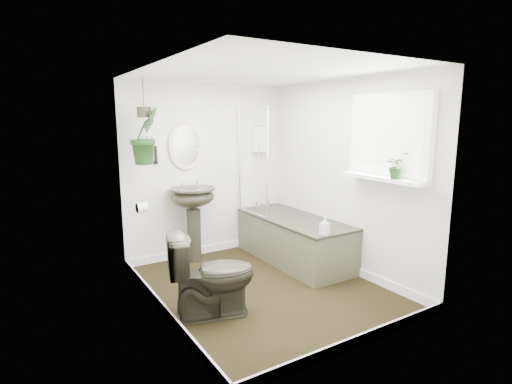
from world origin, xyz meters
TOP-DOWN VIEW (x-y plane):
  - floor at (0.00, 0.00)m, footprint 2.30×2.80m
  - ceiling at (0.00, 0.00)m, footprint 2.30×2.80m
  - wall_back at (0.00, 1.41)m, footprint 2.30×0.02m
  - wall_front at (0.00, -1.41)m, footprint 2.30×0.02m
  - wall_left at (-1.16, 0.00)m, footprint 0.02×2.80m
  - wall_right at (1.16, 0.00)m, footprint 0.02×2.80m
  - skirting at (0.00, 0.00)m, footprint 2.30×2.80m
  - bathtub at (0.80, 0.50)m, footprint 0.72×1.72m
  - bath_screen at (0.47, 0.99)m, footprint 0.04×0.72m
  - shower_box at (0.80, 1.34)m, footprint 0.20×0.10m
  - oval_mirror at (-0.31, 1.37)m, footprint 0.46×0.03m
  - wall_sconce at (-0.71, 1.36)m, footprint 0.04×0.04m
  - toilet_roll_holder at (-1.10, 0.70)m, footprint 0.11×0.11m
  - window_recess at (1.09, -0.70)m, footprint 0.08×1.00m
  - window_sill at (1.02, -0.70)m, footprint 0.18×1.00m
  - window_blinds at (1.04, -0.70)m, footprint 0.01×0.86m
  - toilet at (-0.75, -0.28)m, footprint 0.89×0.66m
  - pedestal_sink at (-0.31, 1.18)m, footprint 0.67×0.60m
  - sill_plant at (1.00, -0.89)m, footprint 0.29×0.27m
  - hanging_plant at (-0.92, 1.06)m, footprint 0.45×0.41m
  - soap_bottle at (0.62, -0.29)m, footprint 0.12×0.12m
  - hanging_pot at (-0.92, 1.06)m, footprint 0.16×0.16m

SIDE VIEW (x-z plane):
  - floor at x=0.00m, z-range -0.02..0.00m
  - skirting at x=0.00m, z-range 0.00..0.10m
  - bathtub at x=0.80m, z-range 0.00..0.58m
  - toilet at x=-0.75m, z-range 0.00..0.81m
  - pedestal_sink at x=-0.31m, z-range 0.00..0.98m
  - soap_bottle at x=0.62m, z-range 0.58..0.78m
  - toilet_roll_holder at x=-1.10m, z-range 0.84..0.96m
  - wall_back at x=0.00m, z-range 0.00..2.30m
  - wall_front at x=0.00m, z-range 0.00..2.30m
  - wall_left at x=-1.16m, z-range 0.00..2.30m
  - wall_right at x=1.16m, z-range 0.00..2.30m
  - window_sill at x=1.02m, z-range 1.21..1.25m
  - bath_screen at x=0.47m, z-range 0.58..1.98m
  - sill_plant at x=1.00m, z-range 1.25..1.52m
  - wall_sconce at x=-0.71m, z-range 1.29..1.51m
  - oval_mirror at x=-0.31m, z-range 1.19..1.81m
  - shower_box at x=0.80m, z-range 1.38..1.73m
  - hanging_plant at x=-0.92m, z-range 1.32..1.97m
  - window_recess at x=1.09m, z-range 1.20..2.10m
  - window_blinds at x=1.04m, z-range 1.27..2.03m
  - hanging_pot at x=-0.92m, z-range 1.85..1.97m
  - ceiling at x=0.00m, z-range 2.30..2.32m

